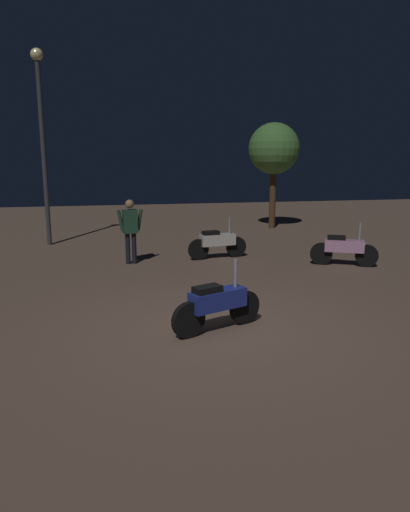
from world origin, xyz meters
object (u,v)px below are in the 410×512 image
at_px(streetlamp_near, 42,126).
at_px(person_rider_beside, 130,226).
at_px(motorcycle_pink_parked_right, 344,249).
at_px(motorcycle_blue_foreground, 218,304).
at_px(motorcycle_white_parked_left, 217,242).

bearing_deg(streetlamp_near, person_rider_beside, -53.58).
bearing_deg(motorcycle_pink_parked_right, motorcycle_blue_foreground, -112.18).
relative_size(person_rider_beside, streetlamp_near, 0.29).
relative_size(motorcycle_blue_foreground, person_rider_beside, 0.95).
bearing_deg(person_rider_beside, motorcycle_pink_parked_right, 69.82).
xyz_separation_m(motorcycle_blue_foreground, streetlamp_near, (-3.45, 8.27, 3.15)).
distance_m(person_rider_beside, streetlamp_near, 4.75).
distance_m(motorcycle_white_parked_left, person_rider_beside, 2.38).
bearing_deg(person_rider_beside, motorcycle_blue_foreground, 5.93).
bearing_deg(motorcycle_pink_parked_right, motorcycle_white_parked_left, 178.43).
distance_m(motorcycle_blue_foreground, motorcycle_pink_parked_right, 5.60).
relative_size(motorcycle_white_parked_left, person_rider_beside, 1.01).
height_order(motorcycle_pink_parked_right, person_rider_beside, person_rider_beside).
distance_m(motorcycle_pink_parked_right, person_rider_beside, 5.41).
distance_m(motorcycle_white_parked_left, motorcycle_pink_parked_right, 3.27).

